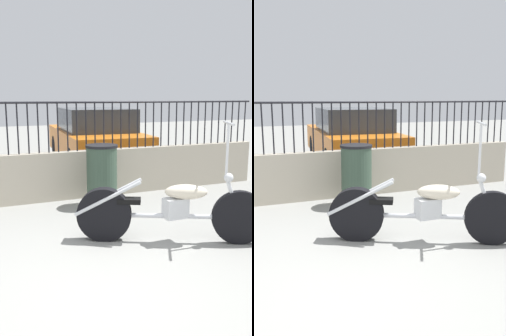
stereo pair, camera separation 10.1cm
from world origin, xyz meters
The scene contains 6 objects.
ground_plane centered at (0.00, 0.00, 0.00)m, with size 40.00×40.00×0.00m, color gray.
low_wall centered at (0.00, 3.19, 0.41)m, with size 8.67×0.18×0.82m.
fence_railing centered at (0.00, 3.19, 1.36)m, with size 8.67×0.04×0.83m.
motorcycle_silver centered at (1.08, 0.86, 0.39)m, with size 2.10×1.16×1.45m.
trash_bin centered at (0.95, 2.60, 0.49)m, with size 0.51×0.51×0.98m.
car_orange centered at (2.00, 6.12, 0.72)m, with size 2.10×4.47×1.44m.
Camera 2 is at (-0.88, -2.97, 1.73)m, focal length 40.00 mm.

